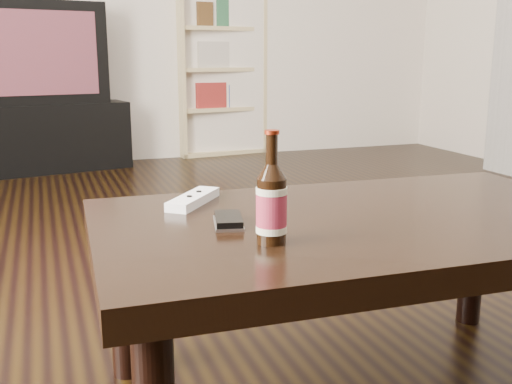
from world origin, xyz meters
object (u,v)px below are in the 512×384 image
object	(u,v)px
tv_stand	(38,136)
remote	(193,199)
bookshelf	(215,66)
phone	(228,221)
coffee_table	(363,241)
beer_bottle	(272,204)
tv	(31,53)

from	to	relation	value
tv_stand	remote	world-z (taller)	same
bookshelf	phone	distance (m)	3.65
tv_stand	remote	xyz separation A→B (m)	(0.35, -3.03, 0.21)
remote	coffee_table	bearing A→B (deg)	3.51
coffee_table	phone	bearing A→B (deg)	174.54
bookshelf	beer_bottle	world-z (taller)	bookshelf
phone	beer_bottle	bearing A→B (deg)	-61.47
tv_stand	coffee_table	size ratio (longest dim) A/B	0.97
tv_stand	coffee_table	xyz separation A→B (m)	(0.67, -3.26, 0.15)
tv	phone	bearing A→B (deg)	-94.31
beer_bottle	bookshelf	bearing A→B (deg)	75.53
bookshelf	beer_bottle	bearing A→B (deg)	-111.64
tv	remote	bearing A→B (deg)	-94.33
coffee_table	phone	world-z (taller)	phone
tv_stand	remote	bearing A→B (deg)	-94.33
phone	remote	world-z (taller)	remote
phone	tv	bearing A→B (deg)	109.58
tv	coffee_table	distance (m)	3.35
bookshelf	coffee_table	size ratio (longest dim) A/B	1.13
tv	beer_bottle	size ratio (longest dim) A/B	4.60
bookshelf	phone	xyz separation A→B (m)	(-0.98, -3.51, -0.25)
bookshelf	coffee_table	distance (m)	3.62
remote	tv_stand	bearing A→B (deg)	135.21
tv_stand	remote	distance (m)	3.06
coffee_table	tv	bearing A→B (deg)	101.56
tv	coffee_table	bearing A→B (deg)	-89.26
beer_bottle	phone	bearing A→B (deg)	105.45
beer_bottle	tv_stand	bearing A→B (deg)	96.90
tv_stand	phone	bearing A→B (deg)	-94.31
remote	bookshelf	bearing A→B (deg)	111.83
tv	bookshelf	distance (m)	1.38
beer_bottle	coffee_table	bearing A→B (deg)	23.59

